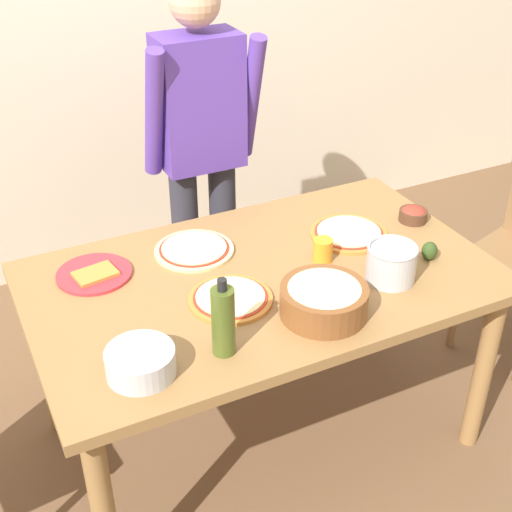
{
  "coord_description": "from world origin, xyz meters",
  "views": [
    {
      "loc": [
        -0.91,
        -1.8,
        2.1
      ],
      "look_at": [
        0.0,
        0.05,
        0.81
      ],
      "focal_mm": 49.04,
      "sensor_mm": 36.0,
      "label": 1
    }
  ],
  "objects_px": {
    "dining_table": "(262,297)",
    "steel_pot": "(391,263)",
    "pizza_cooked_on_tray": "(349,233)",
    "olive_oil_bottle": "(223,321)",
    "popcorn_bowl": "(324,298)",
    "pizza_second_cooked": "(230,298)",
    "mixing_bowl_steel": "(141,362)",
    "avocado": "(429,251)",
    "person_cook": "(201,145)",
    "plate_with_slice": "(94,274)",
    "cup_orange": "(323,250)",
    "pizza_raw_on_board": "(194,250)",
    "small_sauce_bowl": "(413,214)"
  },
  "relations": [
    {
      "from": "dining_table",
      "to": "steel_pot",
      "type": "height_order",
      "value": "steel_pot"
    },
    {
      "from": "pizza_cooked_on_tray",
      "to": "olive_oil_bottle",
      "type": "xyz_separation_m",
      "value": [
        -0.7,
        -0.42,
        0.1
      ]
    },
    {
      "from": "popcorn_bowl",
      "to": "steel_pot",
      "type": "height_order",
      "value": "steel_pot"
    },
    {
      "from": "pizza_second_cooked",
      "to": "olive_oil_bottle",
      "type": "distance_m",
      "value": 0.28
    },
    {
      "from": "mixing_bowl_steel",
      "to": "avocado",
      "type": "xyz_separation_m",
      "value": [
        1.12,
        0.13,
        -0.01
      ]
    },
    {
      "from": "person_cook",
      "to": "popcorn_bowl",
      "type": "distance_m",
      "value": 1.05
    },
    {
      "from": "pizza_cooked_on_tray",
      "to": "pizza_second_cooked",
      "type": "relative_size",
      "value": 1.06
    },
    {
      "from": "pizza_second_cooked",
      "to": "plate_with_slice",
      "type": "relative_size",
      "value": 1.07
    },
    {
      "from": "steel_pot",
      "to": "plate_with_slice",
      "type": "bearing_deg",
      "value": 152.68
    },
    {
      "from": "steel_pot",
      "to": "cup_orange",
      "type": "xyz_separation_m",
      "value": [
        -0.15,
        0.21,
        -0.02
      ]
    },
    {
      "from": "dining_table",
      "to": "popcorn_bowl",
      "type": "distance_m",
      "value": 0.33
    },
    {
      "from": "steel_pot",
      "to": "cup_orange",
      "type": "distance_m",
      "value": 0.25
    },
    {
      "from": "person_cook",
      "to": "cup_orange",
      "type": "height_order",
      "value": "person_cook"
    },
    {
      "from": "steel_pot",
      "to": "pizza_second_cooked",
      "type": "bearing_deg",
      "value": 166.99
    },
    {
      "from": "pizza_cooked_on_tray",
      "to": "cup_orange",
      "type": "bearing_deg",
      "value": -148.96
    },
    {
      "from": "avocado",
      "to": "person_cook",
      "type": "bearing_deg",
      "value": 117.79
    },
    {
      "from": "steel_pot",
      "to": "dining_table",
      "type": "bearing_deg",
      "value": 150.63
    },
    {
      "from": "pizza_raw_on_board",
      "to": "olive_oil_bottle",
      "type": "xyz_separation_m",
      "value": [
        -0.13,
        -0.56,
        0.1
      ]
    },
    {
      "from": "pizza_raw_on_board",
      "to": "small_sauce_bowl",
      "type": "bearing_deg",
      "value": -10.61
    },
    {
      "from": "steel_pot",
      "to": "avocado",
      "type": "relative_size",
      "value": 2.48
    },
    {
      "from": "mixing_bowl_steel",
      "to": "cup_orange",
      "type": "xyz_separation_m",
      "value": [
        0.77,
        0.29,
        0.0
      ]
    },
    {
      "from": "dining_table",
      "to": "pizza_cooked_on_tray",
      "type": "bearing_deg",
      "value": 13.57
    },
    {
      "from": "mixing_bowl_steel",
      "to": "steel_pot",
      "type": "bearing_deg",
      "value": 5.34
    },
    {
      "from": "avocado",
      "to": "steel_pot",
      "type": "bearing_deg",
      "value": -167.81
    },
    {
      "from": "person_cook",
      "to": "small_sauce_bowl",
      "type": "distance_m",
      "value": 0.92
    },
    {
      "from": "pizza_raw_on_board",
      "to": "pizza_second_cooked",
      "type": "xyz_separation_m",
      "value": [
        -0.01,
        -0.34,
        -0.0
      ]
    },
    {
      "from": "popcorn_bowl",
      "to": "steel_pot",
      "type": "xyz_separation_m",
      "value": [
        0.31,
        0.07,
        0.0
      ]
    },
    {
      "from": "pizza_cooked_on_tray",
      "to": "popcorn_bowl",
      "type": "relative_size",
      "value": 1.05
    },
    {
      "from": "mixing_bowl_steel",
      "to": "steel_pot",
      "type": "distance_m",
      "value": 0.92
    },
    {
      "from": "steel_pot",
      "to": "pizza_raw_on_board",
      "type": "bearing_deg",
      "value": 139.14
    },
    {
      "from": "plate_with_slice",
      "to": "small_sauce_bowl",
      "type": "relative_size",
      "value": 2.36
    },
    {
      "from": "mixing_bowl_steel",
      "to": "small_sauce_bowl",
      "type": "distance_m",
      "value": 1.3
    },
    {
      "from": "pizza_cooked_on_tray",
      "to": "person_cook",
      "type": "bearing_deg",
      "value": 116.38
    },
    {
      "from": "pizza_second_cooked",
      "to": "mixing_bowl_steel",
      "type": "height_order",
      "value": "mixing_bowl_steel"
    },
    {
      "from": "cup_orange",
      "to": "pizza_second_cooked",
      "type": "bearing_deg",
      "value": -168.6
    },
    {
      "from": "cup_orange",
      "to": "avocado",
      "type": "height_order",
      "value": "cup_orange"
    },
    {
      "from": "pizza_raw_on_board",
      "to": "mixing_bowl_steel",
      "type": "relative_size",
      "value": 1.45
    },
    {
      "from": "plate_with_slice",
      "to": "cup_orange",
      "type": "height_order",
      "value": "cup_orange"
    },
    {
      "from": "pizza_cooked_on_tray",
      "to": "popcorn_bowl",
      "type": "distance_m",
      "value": 0.52
    },
    {
      "from": "steel_pot",
      "to": "small_sauce_bowl",
      "type": "bearing_deg",
      "value": 42.89
    },
    {
      "from": "pizza_second_cooked",
      "to": "mixing_bowl_steel",
      "type": "xyz_separation_m",
      "value": [
        -0.37,
        -0.21,
        0.03
      ]
    },
    {
      "from": "mixing_bowl_steel",
      "to": "olive_oil_bottle",
      "type": "bearing_deg",
      "value": -3.54
    },
    {
      "from": "person_cook",
      "to": "cup_orange",
      "type": "relative_size",
      "value": 19.06
    },
    {
      "from": "plate_with_slice",
      "to": "cup_orange",
      "type": "xyz_separation_m",
      "value": [
        0.76,
        -0.26,
        0.03
      ]
    },
    {
      "from": "pizza_cooked_on_tray",
      "to": "avocado",
      "type": "distance_m",
      "value": 0.32
    },
    {
      "from": "popcorn_bowl",
      "to": "olive_oil_bottle",
      "type": "relative_size",
      "value": 1.09
    },
    {
      "from": "popcorn_bowl",
      "to": "olive_oil_bottle",
      "type": "bearing_deg",
      "value": -175.08
    },
    {
      "from": "pizza_second_cooked",
      "to": "small_sauce_bowl",
      "type": "xyz_separation_m",
      "value": [
        0.87,
        0.18,
        0.02
      ]
    },
    {
      "from": "pizza_raw_on_board",
      "to": "pizza_cooked_on_tray",
      "type": "distance_m",
      "value": 0.59
    },
    {
      "from": "small_sauce_bowl",
      "to": "steel_pot",
      "type": "distance_m",
      "value": 0.44
    }
  ]
}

